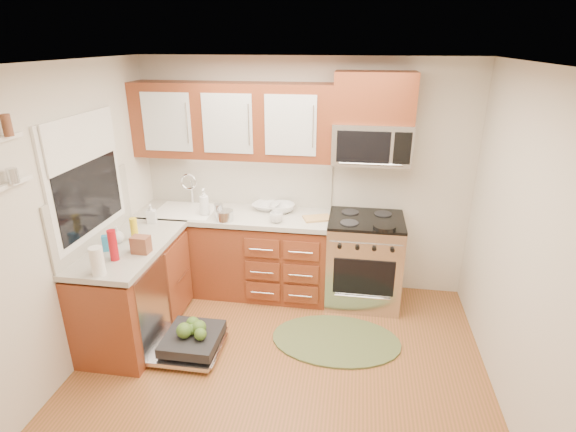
% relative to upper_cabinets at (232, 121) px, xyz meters
% --- Properties ---
extents(floor, '(3.50, 3.50, 0.00)m').
position_rel_upper_cabinets_xyz_m(floor, '(0.73, -1.57, -1.88)').
color(floor, brown).
rests_on(floor, ground).
extents(ceiling, '(3.50, 3.50, 0.00)m').
position_rel_upper_cabinets_xyz_m(ceiling, '(0.73, -1.57, 0.62)').
color(ceiling, white).
rests_on(ceiling, ground).
extents(wall_back, '(3.50, 0.04, 2.50)m').
position_rel_upper_cabinets_xyz_m(wall_back, '(0.73, 0.18, -0.62)').
color(wall_back, beige).
rests_on(wall_back, ground).
extents(wall_left, '(0.04, 3.50, 2.50)m').
position_rel_upper_cabinets_xyz_m(wall_left, '(-1.02, -1.57, -0.62)').
color(wall_left, beige).
rests_on(wall_left, ground).
extents(wall_right, '(0.04, 3.50, 2.50)m').
position_rel_upper_cabinets_xyz_m(wall_right, '(2.48, -1.57, -0.62)').
color(wall_right, beige).
rests_on(wall_right, ground).
extents(base_cabinet_back, '(2.05, 0.60, 0.85)m').
position_rel_upper_cabinets_xyz_m(base_cabinet_back, '(0.00, -0.12, -1.45)').
color(base_cabinet_back, brown).
rests_on(base_cabinet_back, ground).
extents(base_cabinet_left, '(0.60, 1.25, 0.85)m').
position_rel_upper_cabinets_xyz_m(base_cabinet_left, '(-0.72, -1.05, -1.45)').
color(base_cabinet_left, brown).
rests_on(base_cabinet_left, ground).
extents(countertop_back, '(2.07, 0.64, 0.05)m').
position_rel_upper_cabinets_xyz_m(countertop_back, '(0.00, -0.14, -0.97)').
color(countertop_back, '#AFACA0').
rests_on(countertop_back, base_cabinet_back).
extents(countertop_left, '(0.64, 1.27, 0.05)m').
position_rel_upper_cabinets_xyz_m(countertop_left, '(-0.71, -1.05, -0.97)').
color(countertop_left, '#AFACA0').
rests_on(countertop_left, base_cabinet_left).
extents(backsplash_back, '(2.05, 0.02, 0.57)m').
position_rel_upper_cabinets_xyz_m(backsplash_back, '(0.00, 0.16, -0.67)').
color(backsplash_back, beige).
rests_on(backsplash_back, ground).
extents(backsplash_left, '(0.02, 1.25, 0.57)m').
position_rel_upper_cabinets_xyz_m(backsplash_left, '(-1.01, -1.05, -0.67)').
color(backsplash_left, beige).
rests_on(backsplash_left, ground).
extents(upper_cabinets, '(2.05, 0.35, 0.75)m').
position_rel_upper_cabinets_xyz_m(upper_cabinets, '(0.00, 0.00, 0.00)').
color(upper_cabinets, brown).
rests_on(upper_cabinets, ground).
extents(cabinet_over_mw, '(0.76, 0.35, 0.47)m').
position_rel_upper_cabinets_xyz_m(cabinet_over_mw, '(1.41, 0.00, 0.26)').
color(cabinet_over_mw, brown).
rests_on(cabinet_over_mw, ground).
extents(range, '(0.76, 0.64, 0.95)m').
position_rel_upper_cabinets_xyz_m(range, '(1.41, -0.15, -1.40)').
color(range, silver).
rests_on(range, ground).
extents(microwave, '(0.76, 0.38, 0.40)m').
position_rel_upper_cabinets_xyz_m(microwave, '(1.41, -0.02, -0.18)').
color(microwave, silver).
rests_on(microwave, ground).
extents(sink, '(0.62, 0.50, 0.26)m').
position_rel_upper_cabinets_xyz_m(sink, '(-0.52, -0.16, -1.07)').
color(sink, white).
rests_on(sink, ground).
extents(dishwasher, '(0.70, 0.60, 0.20)m').
position_rel_upper_cabinets_xyz_m(dishwasher, '(-0.13, -1.27, -1.77)').
color(dishwasher, silver).
rests_on(dishwasher, ground).
extents(window, '(0.03, 1.05, 1.05)m').
position_rel_upper_cabinets_xyz_m(window, '(-1.01, -1.07, -0.32)').
color(window, white).
rests_on(window, ground).
extents(window_blind, '(0.02, 0.96, 0.40)m').
position_rel_upper_cabinets_xyz_m(window_blind, '(-0.98, -1.07, 0.00)').
color(window_blind, white).
rests_on(window_blind, ground).
extents(shelf_lower, '(0.04, 0.40, 0.03)m').
position_rel_upper_cabinets_xyz_m(shelf_lower, '(-0.99, -1.92, -0.12)').
color(shelf_lower, white).
rests_on(shelf_lower, ground).
extents(rug, '(1.40, 1.14, 0.02)m').
position_rel_upper_cabinets_xyz_m(rug, '(1.17, -0.92, -1.86)').
color(rug, '#556439').
rests_on(rug, ground).
extents(skillet, '(0.27, 0.27, 0.04)m').
position_rel_upper_cabinets_xyz_m(skillet, '(1.57, -0.40, -0.90)').
color(skillet, black).
rests_on(skillet, range).
extents(stock_pot, '(0.20, 0.20, 0.11)m').
position_rel_upper_cabinets_xyz_m(stock_pot, '(-0.02, -0.35, -0.90)').
color(stock_pot, silver).
rests_on(stock_pot, countertop_back).
extents(cutting_board, '(0.32, 0.26, 0.02)m').
position_rel_upper_cabinets_xyz_m(cutting_board, '(0.91, -0.18, -0.94)').
color(cutting_board, tan).
rests_on(cutting_board, countertop_back).
extents(canister, '(0.11, 0.11, 0.14)m').
position_rel_upper_cabinets_xyz_m(canister, '(-0.11, -0.28, -0.88)').
color(canister, silver).
rests_on(canister, countertop_back).
extents(paper_towel_roll, '(0.13, 0.13, 0.23)m').
position_rel_upper_cabinets_xyz_m(paper_towel_roll, '(-0.68, -1.59, -0.83)').
color(paper_towel_roll, white).
rests_on(paper_towel_roll, countertop_left).
extents(mustard_bottle, '(0.09, 0.09, 0.21)m').
position_rel_upper_cabinets_xyz_m(mustard_bottle, '(-0.71, -0.94, -0.85)').
color(mustard_bottle, yellow).
rests_on(mustard_bottle, countertop_left).
extents(red_bottle, '(0.09, 0.09, 0.27)m').
position_rel_upper_cabinets_xyz_m(red_bottle, '(-0.68, -1.35, -0.82)').
color(red_bottle, '#AB0E17').
rests_on(red_bottle, countertop_left).
extents(wooden_box, '(0.16, 0.11, 0.15)m').
position_rel_upper_cabinets_xyz_m(wooden_box, '(-0.52, -1.18, -0.87)').
color(wooden_box, brown).
rests_on(wooden_box, countertop_left).
extents(blue_carton, '(0.10, 0.09, 0.14)m').
position_rel_upper_cabinets_xyz_m(blue_carton, '(-0.83, -1.19, -0.88)').
color(blue_carton, '#298CC3').
rests_on(blue_carton, countertop_left).
extents(bowl_a, '(0.34, 0.34, 0.07)m').
position_rel_upper_cabinets_xyz_m(bowl_a, '(0.33, 0.03, -0.92)').
color(bowl_a, '#999999').
rests_on(bowl_a, countertop_back).
extents(bowl_b, '(0.31, 0.31, 0.09)m').
position_rel_upper_cabinets_xyz_m(bowl_b, '(0.51, -0.02, -0.91)').
color(bowl_b, '#999999').
rests_on(bowl_b, countertop_back).
extents(cup, '(0.17, 0.17, 0.11)m').
position_rel_upper_cabinets_xyz_m(cup, '(0.50, -0.32, -0.90)').
color(cup, '#999999').
rests_on(cup, countertop_back).
extents(soap_bottle_a, '(0.13, 0.13, 0.28)m').
position_rel_upper_cabinets_xyz_m(soap_bottle_a, '(-0.27, -0.24, -0.81)').
color(soap_bottle_a, '#999999').
rests_on(soap_bottle_a, countertop_back).
extents(soap_bottle_b, '(0.11, 0.11, 0.20)m').
position_rel_upper_cabinets_xyz_m(soap_bottle_b, '(-0.73, -0.52, -0.85)').
color(soap_bottle_b, '#999999').
rests_on(soap_bottle_b, countertop_left).
extents(soap_bottle_c, '(0.13, 0.13, 0.16)m').
position_rel_upper_cabinets_xyz_m(soap_bottle_c, '(-0.83, -1.02, -0.87)').
color(soap_bottle_c, '#999999').
rests_on(soap_bottle_c, countertop_left).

